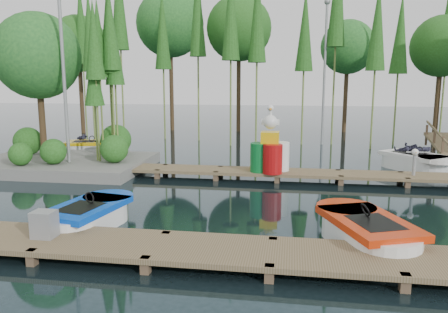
# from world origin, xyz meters

# --- Properties ---
(ground_plane) EXTENTS (90.00, 90.00, 0.00)m
(ground_plane) POSITION_xyz_m (0.00, 0.00, 0.00)
(ground_plane) COLOR #1D3037
(near_dock) EXTENTS (18.00, 1.50, 0.50)m
(near_dock) POSITION_xyz_m (0.00, -4.50, 0.23)
(near_dock) COLOR brown
(near_dock) RESTS_ON ground
(far_dock) EXTENTS (15.00, 1.20, 0.50)m
(far_dock) POSITION_xyz_m (1.00, 2.50, 0.23)
(far_dock) COLOR brown
(far_dock) RESTS_ON ground
(island) EXTENTS (6.20, 4.20, 6.75)m
(island) POSITION_xyz_m (-6.30, 3.29, 3.18)
(island) COLOR slate
(island) RESTS_ON ground
(tree_screen) EXTENTS (34.42, 18.53, 10.31)m
(tree_screen) POSITION_xyz_m (-2.04, 10.60, 6.12)
(tree_screen) COLOR #412E1B
(tree_screen) RESTS_ON ground
(lamp_island) EXTENTS (0.30, 0.30, 7.25)m
(lamp_island) POSITION_xyz_m (-5.50, 2.50, 4.26)
(lamp_island) COLOR gray
(lamp_island) RESTS_ON ground
(lamp_rear) EXTENTS (0.30, 0.30, 7.25)m
(lamp_rear) POSITION_xyz_m (4.00, 11.00, 4.26)
(lamp_rear) COLOR gray
(lamp_rear) RESTS_ON ground
(boat_blue) EXTENTS (1.66, 2.82, 0.89)m
(boat_blue) POSITION_xyz_m (-2.07, -3.06, 0.26)
(boat_blue) COLOR white
(boat_blue) RESTS_ON ground
(boat_red) EXTENTS (2.23, 3.13, 0.96)m
(boat_red) POSITION_xyz_m (4.00, -3.25, 0.28)
(boat_red) COLOR white
(boat_red) RESTS_ON ground
(boat_yellow_far) EXTENTS (2.81, 1.71, 1.31)m
(boat_yellow_far) POSITION_xyz_m (-6.65, 6.53, 0.28)
(boat_yellow_far) COLOR white
(boat_yellow_far) RESTS_ON ground
(boat_white_far) EXTENTS (2.83, 3.15, 1.39)m
(boat_white_far) POSITION_xyz_m (7.03, 4.87, 0.31)
(boat_white_far) COLOR white
(boat_white_far) RESTS_ON ground
(utility_cabinet) EXTENTS (0.43, 0.36, 0.53)m
(utility_cabinet) POSITION_xyz_m (-2.25, -4.50, 0.56)
(utility_cabinet) COLOR gray
(utility_cabinet) RESTS_ON near_dock
(yellow_barrel) EXTENTS (0.58, 0.58, 0.88)m
(yellow_barrel) POSITION_xyz_m (1.37, 2.50, 0.74)
(yellow_barrel) COLOR #E3B30B
(yellow_barrel) RESTS_ON far_dock
(drum_cluster) EXTENTS (1.28, 1.18, 2.21)m
(drum_cluster) POSITION_xyz_m (1.78, 2.34, 0.95)
(drum_cluster) COLOR #0B6728
(drum_cluster) RESTS_ON far_dock
(seagull_post) EXTENTS (0.54, 0.29, 0.86)m
(seagull_post) POSITION_xyz_m (6.35, 2.50, 0.88)
(seagull_post) COLOR gray
(seagull_post) RESTS_ON far_dock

